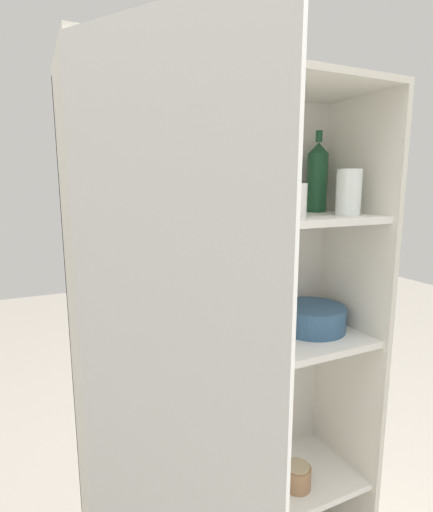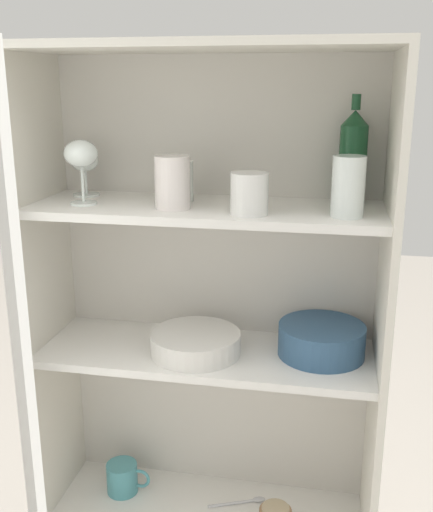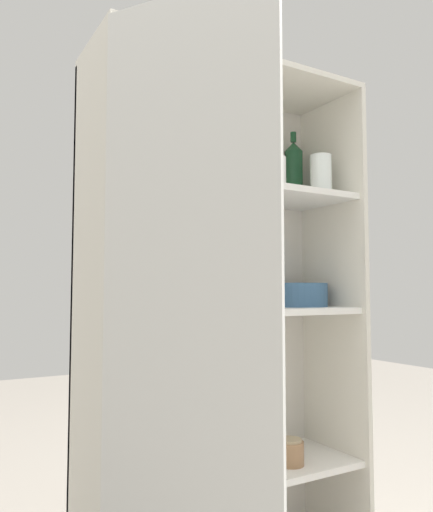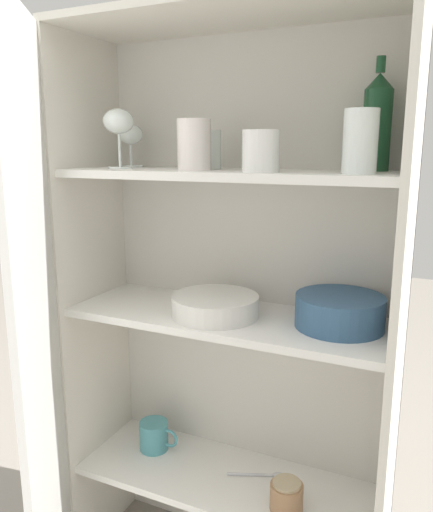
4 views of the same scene
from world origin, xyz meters
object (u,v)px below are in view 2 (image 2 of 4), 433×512
object	(u,v)px
plate_stack_white	(196,343)
mixing_bowl_large	(322,339)
wine_bottle	(353,157)
coffee_mug_primary	(123,478)

from	to	relation	value
plate_stack_white	mixing_bowl_large	size ratio (longest dim) A/B	1.06
wine_bottle	plate_stack_white	distance (m)	0.59
mixing_bowl_large	plate_stack_white	bearing A→B (deg)	-170.85
plate_stack_white	coffee_mug_primary	world-z (taller)	plate_stack_white
wine_bottle	plate_stack_white	xyz separation A→B (m)	(-0.36, -0.11, -0.45)
wine_bottle	mixing_bowl_large	size ratio (longest dim) A/B	1.19
wine_bottle	mixing_bowl_large	distance (m)	0.45
mixing_bowl_large	coffee_mug_primary	distance (m)	0.72
plate_stack_white	mixing_bowl_large	xyz separation A→B (m)	(0.31, 0.05, 0.02)
plate_stack_white	mixing_bowl_large	bearing A→B (deg)	9.15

